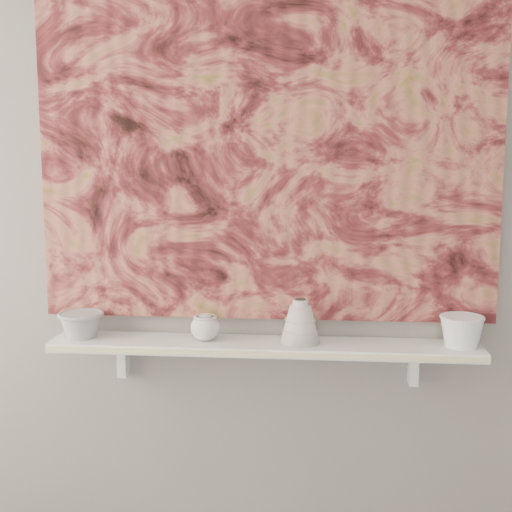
# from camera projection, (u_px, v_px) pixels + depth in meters

# --- Properties ---
(wall_back) EXTENTS (3.60, 0.00, 3.60)m
(wall_back) POSITION_uv_depth(u_px,v_px,m) (267.00, 211.00, 2.35)
(wall_back) COLOR gray
(wall_back) RESTS_ON floor
(shelf) EXTENTS (1.40, 0.18, 0.03)m
(shelf) POSITION_uv_depth(u_px,v_px,m) (264.00, 346.00, 2.32)
(shelf) COLOR white
(shelf) RESTS_ON wall_back
(shelf_stripe) EXTENTS (1.40, 0.01, 0.02)m
(shelf_stripe) POSITION_uv_depth(u_px,v_px,m) (262.00, 354.00, 2.23)
(shelf_stripe) COLOR beige
(shelf_stripe) RESTS_ON shelf
(bracket_left) EXTENTS (0.03, 0.06, 0.12)m
(bracket_left) POSITION_uv_depth(u_px,v_px,m) (123.00, 359.00, 2.44)
(bracket_left) COLOR white
(bracket_left) RESTS_ON wall_back
(bracket_right) EXTENTS (0.03, 0.06, 0.12)m
(bracket_right) POSITION_uv_depth(u_px,v_px,m) (413.00, 366.00, 2.35)
(bracket_right) COLOR white
(bracket_right) RESTS_ON wall_back
(painting) EXTENTS (1.50, 0.02, 1.10)m
(painting) POSITION_uv_depth(u_px,v_px,m) (266.00, 153.00, 2.31)
(painting) COLOR maroon
(painting) RESTS_ON wall_back
(house_motif) EXTENTS (0.09, 0.00, 0.08)m
(house_motif) POSITION_uv_depth(u_px,v_px,m) (405.00, 249.00, 2.30)
(house_motif) COLOR black
(house_motif) RESTS_ON painting
(bowl_grey) EXTENTS (0.19, 0.19, 0.09)m
(bowl_grey) POSITION_uv_depth(u_px,v_px,m) (81.00, 324.00, 2.37)
(bowl_grey) COLOR gray
(bowl_grey) RESTS_ON shelf
(cup_cream) EXTENTS (0.12, 0.12, 0.09)m
(cup_cream) POSITION_uv_depth(u_px,v_px,m) (205.00, 327.00, 2.33)
(cup_cream) COLOR silver
(cup_cream) RESTS_ON shelf
(bell_vessel) EXTENTS (0.14, 0.14, 0.14)m
(bell_vessel) POSITION_uv_depth(u_px,v_px,m) (300.00, 321.00, 2.30)
(bell_vessel) COLOR beige
(bell_vessel) RESTS_ON shelf
(bowl_white) EXTENTS (0.14, 0.14, 0.10)m
(bowl_white) POSITION_uv_depth(u_px,v_px,m) (462.00, 331.00, 2.26)
(bowl_white) COLOR white
(bowl_white) RESTS_ON shelf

